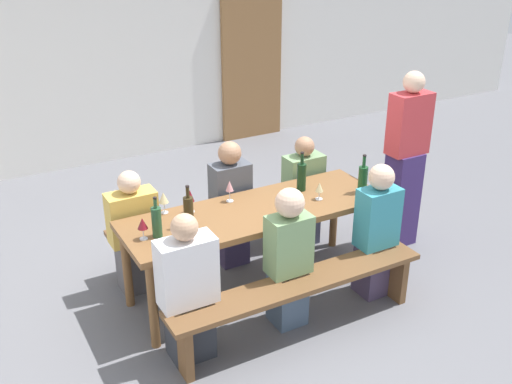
# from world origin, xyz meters

# --- Properties ---
(ground_plane) EXTENTS (24.00, 24.00, 0.00)m
(ground_plane) POSITION_xyz_m (0.00, 0.00, 0.00)
(ground_plane) COLOR slate
(back_wall) EXTENTS (14.00, 0.20, 3.20)m
(back_wall) POSITION_xyz_m (0.00, 3.58, 1.60)
(back_wall) COLOR silver
(back_wall) RESTS_ON ground
(wooden_door) EXTENTS (0.90, 0.06, 2.10)m
(wooden_door) POSITION_xyz_m (1.85, 3.44, 1.05)
(wooden_door) COLOR olive
(wooden_door) RESTS_ON ground
(tasting_table) EXTENTS (2.16, 0.71, 0.75)m
(tasting_table) POSITION_xyz_m (0.00, 0.00, 0.67)
(tasting_table) COLOR brown
(tasting_table) RESTS_ON ground
(bench_near) EXTENTS (2.06, 0.30, 0.45)m
(bench_near) POSITION_xyz_m (0.00, -0.65, 0.36)
(bench_near) COLOR brown
(bench_near) RESTS_ON ground
(bench_far) EXTENTS (2.06, 0.30, 0.45)m
(bench_far) POSITION_xyz_m (0.00, 0.65, 0.36)
(bench_far) COLOR brown
(bench_far) RESTS_ON ground
(wine_bottle_0) EXTENTS (0.08, 0.08, 0.34)m
(wine_bottle_0) POSITION_xyz_m (0.94, -0.15, 0.87)
(wine_bottle_0) COLOR #194723
(wine_bottle_0) RESTS_ON tasting_table
(wine_bottle_1) EXTENTS (0.07, 0.07, 0.31)m
(wine_bottle_1) POSITION_xyz_m (-0.84, -0.04, 0.87)
(wine_bottle_1) COLOR #234C2D
(wine_bottle_1) RESTS_ON tasting_table
(wine_bottle_2) EXTENTS (0.07, 0.07, 0.34)m
(wine_bottle_2) POSITION_xyz_m (-0.58, -0.01, 0.88)
(wine_bottle_2) COLOR #332814
(wine_bottle_2) RESTS_ON tasting_table
(wine_bottle_3) EXTENTS (0.08, 0.08, 0.34)m
(wine_bottle_3) POSITION_xyz_m (0.52, 0.14, 0.88)
(wine_bottle_3) COLOR #143319
(wine_bottle_3) RESTS_ON tasting_table
(wine_glass_0) EXTENTS (0.06, 0.06, 0.15)m
(wine_glass_0) POSITION_xyz_m (0.54, -0.09, 0.85)
(wine_glass_0) COLOR silver
(wine_glass_0) RESTS_ON tasting_table
(wine_glass_1) EXTENTS (0.08, 0.08, 0.17)m
(wine_glass_1) POSITION_xyz_m (-0.94, -0.03, 0.87)
(wine_glass_1) COLOR silver
(wine_glass_1) RESTS_ON tasting_table
(wine_glass_2) EXTENTS (0.06, 0.06, 0.19)m
(wine_glass_2) POSITION_xyz_m (-0.47, 0.21, 0.88)
(wine_glass_2) COLOR silver
(wine_glass_2) RESTS_ON tasting_table
(wine_glass_3) EXTENTS (0.08, 0.08, 0.18)m
(wine_glass_3) POSITION_xyz_m (-0.66, 0.29, 0.88)
(wine_glass_3) COLOR silver
(wine_glass_3) RESTS_ON tasting_table
(wine_glass_4) EXTENTS (0.06, 0.06, 0.18)m
(wine_glass_4) POSITION_xyz_m (-0.12, 0.23, 0.88)
(wine_glass_4) COLOR silver
(wine_glass_4) RESTS_ON tasting_table
(seated_guest_near_0) EXTENTS (0.40, 0.24, 1.12)m
(seated_guest_near_0) POSITION_xyz_m (-0.81, -0.50, 0.53)
(seated_guest_near_0) COLOR #2C2F36
(seated_guest_near_0) RESTS_ON ground
(seated_guest_near_1) EXTENTS (0.32, 0.24, 1.13)m
(seated_guest_near_1) POSITION_xyz_m (-0.01, -0.50, 0.55)
(seated_guest_near_1) COLOR #44576E
(seated_guest_near_1) RESTS_ON ground
(seated_guest_near_2) EXTENTS (0.33, 0.24, 1.15)m
(seated_guest_near_2) POSITION_xyz_m (0.82, -0.50, 0.55)
(seated_guest_near_2) COLOR #483A56
(seated_guest_near_2) RESTS_ON ground
(seated_guest_far_0) EXTENTS (0.39, 0.24, 1.07)m
(seated_guest_far_0) POSITION_xyz_m (-0.86, 0.50, 0.50)
(seated_guest_far_0) COLOR #525054
(seated_guest_far_0) RESTS_ON ground
(seated_guest_far_1) EXTENTS (0.34, 0.24, 1.15)m
(seated_guest_far_1) POSITION_xyz_m (0.03, 0.50, 0.56)
(seated_guest_far_1) COLOR #3B3155
(seated_guest_far_1) RESTS_ON ground
(seated_guest_far_2) EXTENTS (0.36, 0.24, 1.07)m
(seated_guest_far_2) POSITION_xyz_m (0.78, 0.50, 0.50)
(seated_guest_far_2) COLOR #444761
(seated_guest_far_2) RESTS_ON ground
(standing_host) EXTENTS (0.37, 0.24, 1.67)m
(standing_host) POSITION_xyz_m (1.59, 0.05, 0.81)
(standing_host) COLOR #3C2863
(standing_host) RESTS_ON ground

